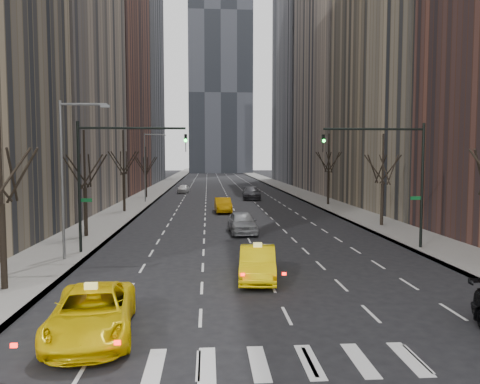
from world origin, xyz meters
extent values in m
plane|color=black|center=(0.00, 0.00, 0.00)|extent=(400.00, 400.00, 0.00)
cube|color=slate|center=(-12.25, 70.00, 0.07)|extent=(4.50, 320.00, 0.15)
cube|color=slate|center=(12.25, 70.00, 0.07)|extent=(4.50, 320.00, 0.15)
cube|color=brown|center=(-21.50, 66.00, 22.00)|extent=(14.00, 28.00, 44.00)
cube|color=slate|center=(-21.50, 96.00, 30.00)|extent=(14.00, 30.00, 60.00)
cube|color=#A08E7A|center=(21.50, 64.00, 25.00)|extent=(14.00, 28.00, 50.00)
cube|color=slate|center=(21.50, 95.00, 29.00)|extent=(14.00, 30.00, 58.00)
cube|color=black|center=(2.00, 170.00, 60.00)|extent=(24.00, 24.00, 120.00)
cylinder|color=black|center=(-12.00, 4.00, 2.04)|extent=(0.28, 0.28, 3.78)
cylinder|color=black|center=(-12.00, 4.00, 6.18)|extent=(0.16, 0.16, 4.50)
cylinder|color=black|center=(-11.85, 4.85, 5.16)|extent=(0.42, 1.80, 2.52)
cylinder|color=black|center=(-11.19, 4.29, 5.16)|extent=(1.74, 0.72, 2.52)
cylinder|color=black|center=(-11.34, 3.45, 5.16)|extent=(1.46, 1.25, 2.52)
cylinder|color=black|center=(-12.00, 18.00, 1.93)|extent=(0.28, 0.28, 3.57)
cylinder|color=black|center=(-12.00, 18.00, 5.84)|extent=(0.16, 0.16, 4.25)
cylinder|color=black|center=(-11.85, 18.85, 4.95)|extent=(0.42, 1.80, 2.52)
cylinder|color=black|center=(-11.19, 18.29, 4.95)|extent=(1.74, 0.72, 2.52)
cylinder|color=black|center=(-11.34, 17.45, 4.95)|extent=(1.46, 1.25, 2.52)
cylinder|color=black|center=(-12.15, 17.15, 4.95)|extent=(0.42, 1.80, 2.52)
cylinder|color=black|center=(-12.81, 17.71, 4.95)|extent=(1.74, 0.72, 2.52)
cylinder|color=black|center=(-12.66, 18.55, 4.95)|extent=(1.46, 1.25, 2.52)
cylinder|color=black|center=(-12.00, 34.00, 2.15)|extent=(0.28, 0.28, 3.99)
cylinder|color=black|center=(-12.00, 34.00, 6.52)|extent=(0.16, 0.16, 4.75)
cylinder|color=black|center=(-11.85, 34.85, 5.37)|extent=(0.42, 1.80, 2.52)
cylinder|color=black|center=(-11.19, 34.29, 5.37)|extent=(1.74, 0.72, 2.52)
cylinder|color=black|center=(-11.34, 33.45, 5.37)|extent=(1.46, 1.25, 2.52)
cylinder|color=black|center=(-12.15, 33.15, 5.37)|extent=(0.42, 1.80, 2.52)
cylinder|color=black|center=(-12.81, 33.71, 5.37)|extent=(1.74, 0.72, 2.52)
cylinder|color=black|center=(-12.66, 34.55, 5.37)|extent=(1.46, 1.25, 2.52)
cylinder|color=black|center=(-12.00, 52.00, 1.83)|extent=(0.28, 0.28, 3.36)
cylinder|color=black|center=(-12.00, 52.00, 5.51)|extent=(0.16, 0.16, 4.00)
cylinder|color=black|center=(-11.85, 52.85, 4.74)|extent=(0.42, 1.80, 2.52)
cylinder|color=black|center=(-11.19, 52.29, 4.74)|extent=(1.74, 0.72, 2.52)
cylinder|color=black|center=(-11.34, 51.45, 4.74)|extent=(1.46, 1.25, 2.52)
cylinder|color=black|center=(-12.15, 51.15, 4.74)|extent=(0.42, 1.80, 2.52)
cylinder|color=black|center=(-12.81, 51.71, 4.74)|extent=(1.74, 0.72, 2.52)
cylinder|color=black|center=(-12.66, 52.55, 4.74)|extent=(1.46, 1.25, 2.52)
cylinder|color=black|center=(11.34, 6.55, 5.16)|extent=(1.46, 1.25, 2.52)
cylinder|color=black|center=(12.00, 22.00, 1.93)|extent=(0.28, 0.28, 3.57)
cylinder|color=black|center=(12.00, 22.00, 5.84)|extent=(0.16, 0.16, 4.25)
cylinder|color=black|center=(12.15, 22.85, 4.95)|extent=(0.42, 1.80, 2.52)
cylinder|color=black|center=(12.81, 22.29, 4.95)|extent=(1.74, 0.72, 2.52)
cylinder|color=black|center=(12.66, 21.45, 4.95)|extent=(1.46, 1.25, 2.52)
cylinder|color=black|center=(11.85, 21.15, 4.95)|extent=(0.42, 1.80, 2.52)
cylinder|color=black|center=(11.19, 21.71, 4.95)|extent=(1.74, 0.72, 2.52)
cylinder|color=black|center=(11.34, 22.55, 4.95)|extent=(1.46, 1.25, 2.52)
cylinder|color=black|center=(12.00, 40.00, 2.15)|extent=(0.28, 0.28, 3.99)
cylinder|color=black|center=(12.00, 40.00, 6.52)|extent=(0.16, 0.16, 4.75)
cylinder|color=black|center=(12.15, 40.85, 5.37)|extent=(0.42, 1.80, 2.52)
cylinder|color=black|center=(12.81, 40.29, 5.37)|extent=(1.74, 0.72, 2.52)
cylinder|color=black|center=(12.66, 39.45, 5.37)|extent=(1.46, 1.25, 2.52)
cylinder|color=black|center=(11.85, 39.15, 5.37)|extent=(0.42, 1.80, 2.52)
cylinder|color=black|center=(11.19, 39.71, 5.37)|extent=(1.74, 0.72, 2.52)
cylinder|color=black|center=(11.34, 40.55, 5.37)|extent=(1.46, 1.25, 2.52)
cylinder|color=black|center=(-10.80, 12.00, 4.15)|extent=(0.18, 0.18, 8.00)
cylinder|color=black|center=(-7.55, 12.00, 7.75)|extent=(6.50, 0.14, 0.14)
imported|color=black|center=(-4.30, 12.00, 6.85)|extent=(0.18, 0.22, 1.10)
sphere|color=#0CFF33|center=(-4.30, 11.82, 7.00)|extent=(0.20, 0.20, 0.20)
cube|color=#0C5926|center=(-10.40, 12.00, 3.35)|extent=(0.70, 0.04, 0.22)
cylinder|color=black|center=(10.80, 12.00, 4.15)|extent=(0.18, 0.18, 8.00)
cylinder|color=black|center=(7.55, 12.00, 7.75)|extent=(6.50, 0.14, 0.14)
imported|color=black|center=(4.30, 12.00, 6.85)|extent=(0.18, 0.22, 1.10)
sphere|color=#0CFF33|center=(4.30, 11.82, 7.00)|extent=(0.20, 0.20, 0.20)
cube|color=#0C5926|center=(10.40, 12.00, 3.35)|extent=(0.70, 0.04, 0.22)
cylinder|color=slate|center=(-11.20, 10.00, 4.65)|extent=(0.16, 0.16, 9.00)
cylinder|color=slate|center=(-9.90, 10.00, 8.95)|extent=(2.60, 0.14, 0.14)
cube|color=slate|center=(-8.70, 10.00, 8.85)|extent=(0.50, 0.22, 0.15)
cylinder|color=slate|center=(-11.20, 45.00, 4.65)|extent=(0.16, 0.16, 9.00)
cylinder|color=slate|center=(-9.90, 45.00, 8.95)|extent=(2.60, 0.14, 0.14)
cube|color=slate|center=(-8.70, 45.00, 8.85)|extent=(0.50, 0.22, 0.15)
imported|color=#FFD905|center=(-6.82, -1.56, 0.80)|extent=(3.29, 6.01, 1.60)
imported|color=yellow|center=(-0.55, 5.30, 0.80)|extent=(2.18, 5.02, 1.61)
imported|color=#94979C|center=(-0.28, 19.26, 0.86)|extent=(2.32, 5.15, 1.72)
imported|color=orange|center=(-1.33, 33.37, 0.80)|extent=(1.90, 4.90, 1.59)
imported|color=#2E2E34|center=(3.24, 49.17, 0.89)|extent=(2.80, 6.24, 1.78)
imported|color=white|center=(-7.09, 61.65, 0.71)|extent=(2.07, 4.33, 1.43)
camera|label=1|loc=(-2.95, -17.09, 5.97)|focal=35.00mm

